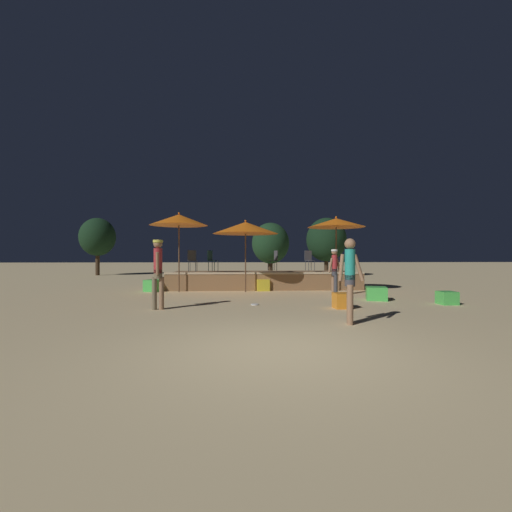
# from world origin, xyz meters

# --- Properties ---
(ground_plane) EXTENTS (120.00, 120.00, 0.00)m
(ground_plane) POSITION_xyz_m (0.00, 0.00, 0.00)
(ground_plane) COLOR #D1B784
(wooden_deck) EXTENTS (8.16, 3.12, 0.76)m
(wooden_deck) POSITION_xyz_m (0.43, 10.15, 0.34)
(wooden_deck) COLOR olive
(wooden_deck) RESTS_ON ground
(patio_umbrella_0) EXTENTS (2.57, 2.57, 2.84)m
(patio_umbrella_0) POSITION_xyz_m (-0.40, 8.23, 2.52)
(patio_umbrella_0) COLOR brown
(patio_umbrella_0) RESTS_ON ground
(patio_umbrella_1) EXTENTS (2.30, 2.30, 3.02)m
(patio_umbrella_1) POSITION_xyz_m (3.27, 8.41, 2.76)
(patio_umbrella_1) COLOR brown
(patio_umbrella_1) RESTS_ON ground
(patio_umbrella_2) EXTENTS (2.25, 2.25, 3.14)m
(patio_umbrella_2) POSITION_xyz_m (-3.02, 8.36, 2.84)
(patio_umbrella_2) COLOR brown
(patio_umbrella_2) RESTS_ON ground
(cube_seat_0) EXTENTS (0.83, 0.83, 0.46)m
(cube_seat_0) POSITION_xyz_m (-4.05, 8.67, 0.23)
(cube_seat_0) COLOR #4CC651
(cube_seat_0) RESTS_ON ground
(cube_seat_1) EXTENTS (0.79, 0.79, 0.43)m
(cube_seat_1) POSITION_xyz_m (3.80, 5.64, 0.21)
(cube_seat_1) COLOR #4CC651
(cube_seat_1) RESTS_ON ground
(cube_seat_2) EXTENTS (0.48, 0.48, 0.38)m
(cube_seat_2) POSITION_xyz_m (5.52, 4.61, 0.19)
(cube_seat_2) COLOR #4CC651
(cube_seat_2) RESTS_ON ground
(cube_seat_3) EXTENTS (0.46, 0.46, 0.42)m
(cube_seat_3) POSITION_xyz_m (2.19, 4.03, 0.21)
(cube_seat_3) COLOR orange
(cube_seat_3) RESTS_ON ground
(cube_seat_4) EXTENTS (0.56, 0.56, 0.47)m
(cube_seat_4) POSITION_xyz_m (0.31, 8.68, 0.24)
(cube_seat_4) COLOR yellow
(cube_seat_4) RESTS_ON ground
(person_0) EXTENTS (0.54, 0.30, 1.82)m
(person_0) POSITION_xyz_m (1.72, 1.92, 1.01)
(person_0) COLOR #997051
(person_0) RESTS_ON ground
(person_1) EXTENTS (0.53, 0.29, 1.67)m
(person_1) POSITION_xyz_m (2.74, 6.77, 0.93)
(person_1) COLOR #997051
(person_1) RESTS_ON ground
(person_2) EXTENTS (0.31, 0.55, 1.88)m
(person_2) POSITION_xyz_m (-2.81, 4.04, 1.09)
(person_2) COLOR #997051
(person_2) RESTS_ON ground
(bistro_chair_0) EXTENTS (0.40, 0.40, 0.90)m
(bistro_chair_0) POSITION_xyz_m (-2.63, 9.32, 1.30)
(bistro_chair_0) COLOR #2D3338
(bistro_chair_0) RESTS_ON wooden_deck
(bistro_chair_1) EXTENTS (0.46, 0.46, 0.90)m
(bistro_chair_1) POSITION_xyz_m (-1.86, 9.85, 1.30)
(bistro_chair_1) COLOR #1E4C47
(bistro_chair_1) RESTS_ON wooden_deck
(bistro_chair_2) EXTENTS (0.43, 0.43, 0.90)m
(bistro_chair_2) POSITION_xyz_m (0.94, 10.21, 1.30)
(bistro_chair_2) COLOR #47474C
(bistro_chair_2) RESTS_ON wooden_deck
(bistro_chair_3) EXTENTS (0.43, 0.43, 0.90)m
(bistro_chair_3) POSITION_xyz_m (2.52, 10.16, 1.30)
(bistro_chair_3) COLOR #47474C
(bistro_chair_3) RESTS_ON wooden_deck
(frisbee_disc) EXTENTS (0.23, 0.23, 0.03)m
(frisbee_disc) POSITION_xyz_m (-0.18, 4.72, 0.02)
(frisbee_disc) COLOR white
(frisbee_disc) RESTS_ON ground
(background_tree_0) EXTENTS (2.35, 2.35, 3.49)m
(background_tree_0) POSITION_xyz_m (1.32, 16.34, 2.19)
(background_tree_0) COLOR #3D2B1C
(background_tree_0) RESTS_ON ground
(background_tree_1) EXTENTS (2.71, 2.71, 3.99)m
(background_tree_1) POSITION_xyz_m (5.29, 17.89, 2.49)
(background_tree_1) COLOR #3D2B1C
(background_tree_1) RESTS_ON ground
(background_tree_2) EXTENTS (2.46, 2.46, 4.09)m
(background_tree_2) POSITION_xyz_m (-10.77, 19.65, 2.72)
(background_tree_2) COLOR #3D2B1C
(background_tree_2) RESTS_ON ground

